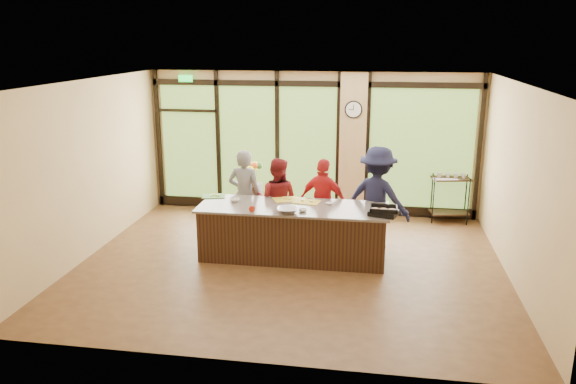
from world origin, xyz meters
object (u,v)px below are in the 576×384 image
(cook_left, at_px, (245,195))
(cook_right, at_px, (377,198))
(roasting_pan, at_px, (383,213))
(flower_stand, at_px, (250,203))
(bar_cart, at_px, (450,193))
(island_base, at_px, (293,233))

(cook_left, distance_m, cook_right, 2.43)
(roasting_pan, xyz_separation_m, flower_stand, (-2.65, 2.00, -0.55))
(flower_stand, distance_m, bar_cart, 4.09)
(island_base, bearing_deg, cook_left, 142.52)
(cook_left, relative_size, bar_cart, 1.66)
(roasting_pan, height_order, bar_cart, bar_cart)
(cook_left, xyz_separation_m, cook_right, (2.43, -0.11, 0.07))
(island_base, relative_size, cook_right, 1.67)
(roasting_pan, relative_size, flower_stand, 0.53)
(cook_right, height_order, bar_cart, cook_right)
(cook_left, xyz_separation_m, flower_stand, (-0.12, 0.95, -0.45))
(island_base, xyz_separation_m, roasting_pan, (1.50, -0.26, 0.52))
(bar_cart, bearing_deg, roasting_pan, -127.93)
(cook_left, relative_size, roasting_pan, 3.96)
(cook_left, distance_m, flower_stand, 1.05)
(cook_left, bearing_deg, flower_stand, -79.62)
(roasting_pan, distance_m, flower_stand, 3.37)
(cook_left, height_order, flower_stand, cook_left)
(roasting_pan, bearing_deg, flower_stand, 159.91)
(flower_stand, bearing_deg, cook_right, -19.23)
(flower_stand, relative_size, bar_cart, 0.79)
(flower_stand, bearing_deg, roasting_pan, -33.86)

